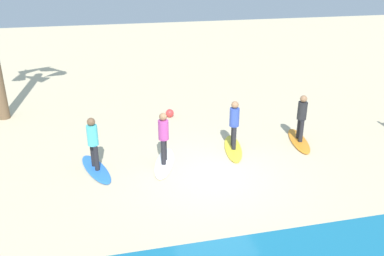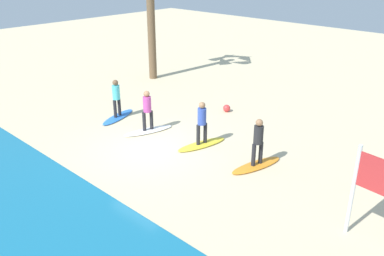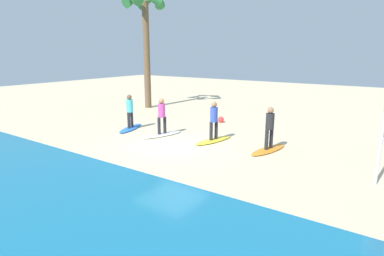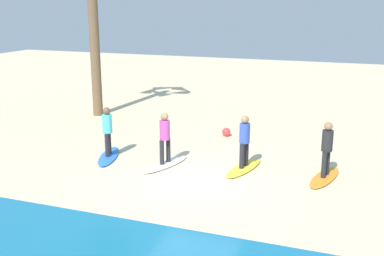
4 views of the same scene
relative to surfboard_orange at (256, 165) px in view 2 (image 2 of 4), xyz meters
The scene contains 10 objects.
ground_plane 3.92m from the surfboard_orange, 23.27° to the left, with size 60.00×60.00×0.00m, color beige.
surfboard_orange is the anchor object (origin of this frame).
surfer_orange 0.99m from the surfboard_orange, 90.00° to the right, with size 0.32×0.45×1.64m.
surfboard_yellow 2.46m from the surfboard_orange, ahead, with size 2.10×0.56×0.09m, color yellow.
surfer_yellow 2.65m from the surfboard_orange, ahead, with size 0.32×0.45×1.64m.
surfboard_white 4.94m from the surfboard_orange, ahead, with size 2.10×0.56×0.09m, color white.
surfer_white 5.03m from the surfboard_orange, ahead, with size 0.32×0.45×1.64m.
surfboard_blue 7.03m from the surfboard_orange, ahead, with size 2.10×0.56×0.09m, color blue.
surfer_blue 7.10m from the surfboard_orange, ahead, with size 0.32×0.44×1.64m.
beach_ball 5.26m from the surfboard_orange, 40.06° to the right, with size 0.33×0.33×0.33m, color #E53838.
Camera 2 is at (-10.44, 8.88, 6.67)m, focal length 38.39 mm.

